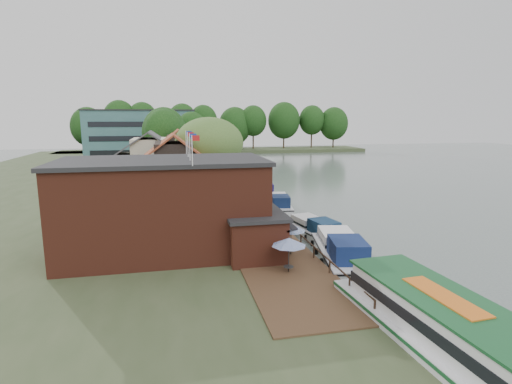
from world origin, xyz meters
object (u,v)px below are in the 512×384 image
umbrella_4 (252,211)px  cruiser_2 (279,202)px  swan (371,314)px  cruiser_0 (341,248)px  cottage_c (179,157)px  umbrella_0 (289,255)px  umbrella_5 (248,205)px  willow (210,159)px  umbrella_2 (270,232)px  cottage_b (151,163)px  umbrella_1 (291,239)px  tour_boat (453,337)px  umbrella_3 (269,223)px  hotel_block (141,135)px  cruiser_1 (314,227)px  pub (191,205)px  cruiser_3 (263,190)px  cottage_a (174,172)px

umbrella_4 → cruiser_2: size_ratio=0.26×
swan → cruiser_0: bearing=77.7°
cottage_c → umbrella_0: cottage_c is taller
umbrella_0 → umbrella_5: 15.63m
willow → umbrella_2: (2.68, -20.61, -3.93)m
cottage_b → willow: size_ratio=0.92×
umbrella_0 → cruiser_0: bearing=31.5°
umbrella_4 → umbrella_1: bearing=-83.8°
cruiser_2 → swan: cruiser_2 is taller
cruiser_2 → tour_boat: bearing=-82.2°
willow → umbrella_1: size_ratio=4.39×
umbrella_0 → umbrella_3: bearing=84.7°
umbrella_4 → umbrella_5: bearing=87.2°
swan → willow: bearing=100.9°
umbrella_0 → umbrella_1: 3.58m
tour_boat → umbrella_5: bearing=95.6°
hotel_block → cruiser_2: 58.94m
umbrella_0 → cruiser_2: 22.61m
cruiser_1 → pub: bearing=-171.4°
willow → cruiser_0: bearing=-71.3°
umbrella_0 → umbrella_2: (0.10, 5.61, 0.00)m
umbrella_3 → cruiser_1: (4.85, 1.87, -1.21)m
cottage_c → umbrella_2: 35.28m
umbrella_5 → cruiser_3: bearing=70.7°
willow → umbrella_2: willow is taller
hotel_block → umbrella_5: size_ratio=10.69×
tour_boat → umbrella_2: bearing=101.9°
cottage_c → cottage_b: bearing=-114.0°
pub → cruiser_3: 26.46m
umbrella_2 → cruiser_2: 17.19m
cottage_a → umbrella_5: (7.35, -5.60, -2.96)m
hotel_block → umbrella_1: bearing=-78.3°
pub → cruiser_1: (11.70, 3.98, -3.57)m
cottage_b → tour_boat: bearing=-70.6°
hotel_block → umbrella_5: hotel_block is taller
cottage_c → pub: bearing=-90.0°
cottage_a → cottage_c: size_ratio=1.01×
umbrella_4 → cruiser_3: bearing=73.1°
cruiser_1 → cruiser_3: (-0.36, 19.69, 0.18)m
hotel_block → tour_boat: bearing=-78.0°
hotel_block → cottage_b: 46.21m
cruiser_1 → cruiser_0: bearing=-103.5°
umbrella_4 → cruiser_1: 6.30m
cottage_a → pub: bearing=-86.2°
umbrella_0 → cruiser_3: (5.26, 29.89, -1.03)m
cottage_a → umbrella_0: size_ratio=3.62×
umbrella_0 → tour_boat: size_ratio=0.16×
cruiser_1 → swan: (-2.20, -15.18, -0.86)m
pub → umbrella_2: size_ratio=8.42×
umbrella_0 → umbrella_4: bearing=89.4°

